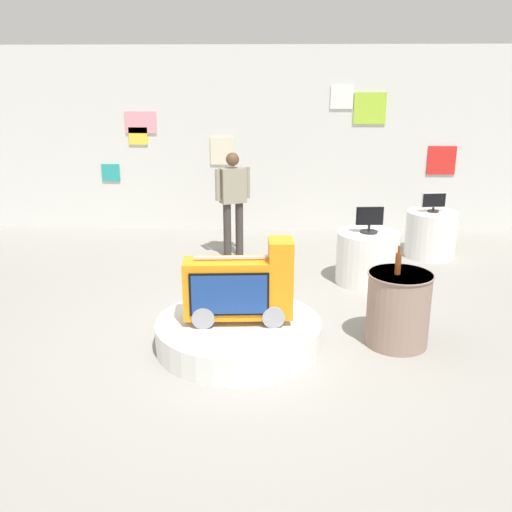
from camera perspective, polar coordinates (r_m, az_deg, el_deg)
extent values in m
plane|color=gray|center=(6.28, -0.50, -8.51)|extent=(30.00, 30.00, 0.00)
cube|color=silver|center=(10.43, 1.03, 11.22)|extent=(11.18, 0.10, 3.18)
cube|color=teal|center=(10.90, -14.00, 7.91)|extent=(0.32, 0.02, 0.30)
cube|color=#9ECC33|center=(10.41, 11.07, 13.97)|extent=(0.55, 0.02, 0.53)
cube|color=red|center=(10.75, 17.67, 8.90)|extent=(0.49, 0.02, 0.49)
cube|color=yellow|center=(10.67, -11.44, 11.42)|extent=(0.33, 0.02, 0.30)
cube|color=pink|center=(10.64, -11.19, 12.69)|extent=(0.55, 0.02, 0.37)
cube|color=white|center=(10.34, 8.39, 15.10)|extent=(0.38, 0.02, 0.38)
cube|color=beige|center=(10.44, -3.28, 10.19)|extent=(0.43, 0.02, 0.47)
cylinder|color=silver|center=(6.16, -1.71, -7.59)|extent=(1.73, 1.73, 0.29)
cylinder|color=gray|center=(6.07, -5.09, -5.42)|extent=(0.26, 0.40, 0.23)
cylinder|color=gray|center=(6.07, 1.63, -5.35)|extent=(0.26, 0.40, 0.23)
cube|color=orange|center=(5.96, -1.76, -3.15)|extent=(1.13, 0.42, 0.60)
cube|color=orange|center=(5.84, 2.44, 0.60)|extent=(0.27, 0.35, 0.21)
cube|color=black|center=(5.80, -2.63, -3.79)|extent=(0.79, 0.08, 0.45)
cube|color=navy|center=(5.80, -2.63, -3.79)|extent=(0.75, 0.08, 0.41)
cube|color=#B2B2B7|center=(5.85, -1.79, -0.14)|extent=(0.88, 0.10, 0.02)
cylinder|color=silver|center=(9.42, 16.71, 2.07)|extent=(0.78, 0.78, 0.71)
cylinder|color=black|center=(9.34, 16.91, 4.22)|extent=(0.17, 0.17, 0.02)
cylinder|color=black|center=(9.33, 16.93, 4.44)|extent=(0.04, 0.04, 0.05)
cube|color=silver|center=(9.30, 17.00, 5.26)|extent=(0.38, 0.10, 0.22)
cube|color=black|center=(9.28, 17.01, 5.23)|extent=(0.35, 0.07, 0.20)
cylinder|color=silver|center=(8.03, 10.81, -0.16)|extent=(0.84, 0.84, 0.71)
cylinder|color=black|center=(7.93, 10.96, 2.34)|extent=(0.23, 0.23, 0.02)
cylinder|color=black|center=(7.91, 10.98, 2.71)|extent=(0.04, 0.04, 0.09)
cube|color=black|center=(7.87, 11.05, 3.87)|extent=(0.36, 0.07, 0.24)
cube|color=black|center=(7.85, 11.06, 3.83)|extent=(0.33, 0.04, 0.22)
cylinder|color=gray|center=(6.29, 13.72, -5.07)|extent=(0.65, 0.65, 0.79)
cylinder|color=gray|center=(6.15, 13.98, -1.74)|extent=(0.68, 0.68, 0.02)
cylinder|color=brown|center=(6.09, 13.71, -0.74)|extent=(0.06, 0.06, 0.22)
cylinder|color=brown|center=(6.05, 13.81, 0.60)|extent=(0.03, 0.03, 0.08)
cylinder|color=#38332D|center=(8.98, -2.82, 2.54)|extent=(0.12, 0.12, 0.85)
cylinder|color=#38332D|center=(9.05, -1.64, 2.68)|extent=(0.12, 0.12, 0.85)
cube|color=gray|center=(8.86, -2.28, 6.90)|extent=(0.43, 0.35, 0.53)
sphere|color=brown|center=(8.80, -2.31, 9.42)|extent=(0.20, 0.20, 0.20)
cylinder|color=gray|center=(8.78, -3.75, 6.95)|extent=(0.08, 0.08, 0.47)
cylinder|color=gray|center=(8.95, -0.84, 7.19)|extent=(0.08, 0.08, 0.47)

